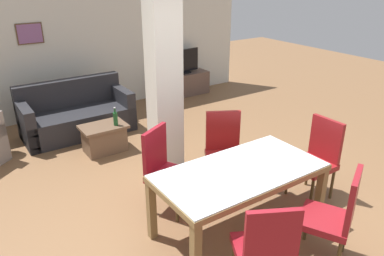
% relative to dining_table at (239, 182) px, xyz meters
% --- Properties ---
extents(ground_plane, '(18.00, 18.00, 0.00)m').
position_rel_dining_table_xyz_m(ground_plane, '(0.00, 0.00, -0.60)').
color(ground_plane, brown).
extents(back_wall, '(7.20, 0.09, 2.70)m').
position_rel_dining_table_xyz_m(back_wall, '(-0.00, 4.59, 0.75)').
color(back_wall, silver).
rests_on(back_wall, ground_plane).
extents(divider_pillar, '(0.40, 0.31, 2.70)m').
position_rel_dining_table_xyz_m(divider_pillar, '(0.05, 1.61, 0.75)').
color(divider_pillar, silver).
rests_on(divider_pillar, ground_plane).
extents(dining_table, '(1.76, 0.91, 0.75)m').
position_rel_dining_table_xyz_m(dining_table, '(0.00, 0.00, 0.00)').
color(dining_table, olive).
rests_on(dining_table, ground_plane).
extents(dining_chair_far_right, '(0.62, 0.62, 1.00)m').
position_rel_dining_table_xyz_m(dining_chair_far_right, '(0.44, 0.80, -0.06)').
color(dining_chair_far_right, maroon).
rests_on(dining_chair_far_right, ground_plane).
extents(dining_chair_head_right, '(0.46, 0.46, 1.00)m').
position_rel_dining_table_xyz_m(dining_chair_head_right, '(1.25, 0.00, -0.06)').
color(dining_chair_head_right, maroon).
rests_on(dining_chair_head_right, ground_plane).
extents(dining_chair_near_left, '(0.62, 0.62, 1.00)m').
position_rel_dining_table_xyz_m(dining_chair_near_left, '(-0.43, -0.83, -0.06)').
color(dining_chair_near_left, maroon).
rests_on(dining_chair_near_left, ground_plane).
extents(dining_chair_far_left, '(0.62, 0.62, 1.00)m').
position_rel_dining_table_xyz_m(dining_chair_far_left, '(-0.44, 0.81, -0.06)').
color(dining_chair_far_left, maroon).
rests_on(dining_chair_far_left, ground_plane).
extents(dining_chair_near_right, '(0.62, 0.62, 1.00)m').
position_rel_dining_table_xyz_m(dining_chair_near_right, '(0.43, -0.86, -0.06)').
color(dining_chair_near_right, maroon).
rests_on(dining_chair_near_right, ground_plane).
extents(sofa, '(1.81, 0.86, 0.89)m').
position_rel_dining_table_xyz_m(sofa, '(-0.58, 3.57, -0.30)').
color(sofa, '#242428').
rests_on(sofa, ground_plane).
extents(coffee_table, '(0.68, 0.47, 0.43)m').
position_rel_dining_table_xyz_m(coffee_table, '(-0.47, 2.63, -0.38)').
color(coffee_table, brown).
rests_on(coffee_table, ground_plane).
extents(bottle, '(0.07, 0.07, 0.29)m').
position_rel_dining_table_xyz_m(bottle, '(-0.30, 2.53, -0.06)').
color(bottle, '#194C23').
rests_on(bottle, coffee_table).
extents(tv_stand, '(1.21, 0.40, 0.50)m').
position_rel_dining_table_xyz_m(tv_stand, '(2.06, 4.31, -0.35)').
color(tv_stand, brown).
rests_on(tv_stand, ground_plane).
extents(tv_screen, '(0.87, 0.25, 0.52)m').
position_rel_dining_table_xyz_m(tv_screen, '(2.06, 4.31, 0.15)').
color(tv_screen, black).
rests_on(tv_screen, tv_stand).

